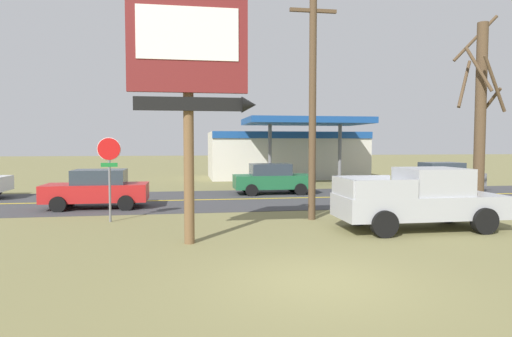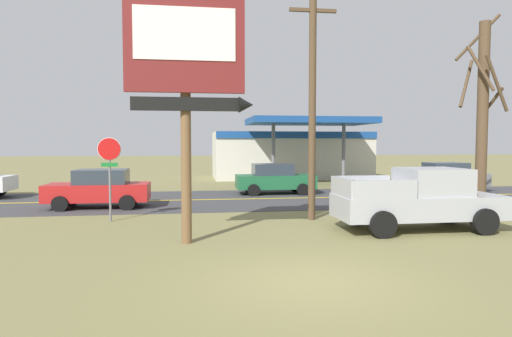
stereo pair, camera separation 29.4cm
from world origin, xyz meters
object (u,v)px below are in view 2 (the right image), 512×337
Objects in this scene: motel_sign at (187,69)px; utility_pole at (312,90)px; gas_station at (290,153)px; pickup_silver_parked_on_lawn at (420,200)px; car_grey_near_lane at (447,177)px; car_green_mid_lane at (275,179)px; bare_tree at (482,115)px; stop_sign at (110,164)px; car_red_far_lane at (99,189)px.

motel_sign is 5.45m from utility_pole.
gas_station reaches higher than pickup_silver_parked_on_lawn.
motel_sign is 18.81m from car_grey_near_lane.
pickup_silver_parked_on_lawn is at bearing -75.11° from car_green_mid_lane.
bare_tree is at bearing 16.26° from motel_sign.
car_red_far_lane is (-1.06, 3.42, -1.20)m from stop_sign.
pickup_silver_parked_on_lawn is at bearing -91.41° from gas_station.
car_grey_near_lane and car_green_mid_lane have the same top height.
car_green_mid_lane is at bearing 127.85° from bare_tree.
utility_pole is 6.54m from bare_tree.
utility_pole is 2.07× the size of car_red_far_lane.
gas_station reaches higher than stop_sign.
gas_station is 18.87m from car_red_far_lane.
pickup_silver_parked_on_lawn is 12.75m from car_red_far_lane.
gas_station reaches higher than car_red_far_lane.
car_grey_near_lane is 1.00× the size of car_red_far_lane.
motel_sign is 1.64× the size of car_green_mid_lane.
utility_pole is at bearing -26.30° from car_red_far_lane.
car_green_mid_lane is (-10.02, 0.00, 0.00)m from car_grey_near_lane.
motel_sign is 1.64× the size of car_grey_near_lane.
bare_tree is (13.59, -0.76, 1.79)m from stop_sign.
stop_sign reaches higher than car_green_mid_lane.
motel_sign is 2.33× the size of stop_sign.
car_red_far_lane is at bearing -127.93° from gas_station.
stop_sign is 13.73m from bare_tree.
stop_sign is at bearing -134.31° from car_green_mid_lane.
stop_sign reaches higher than pickup_silver_parked_on_lawn.
motel_sign is at bearing -54.81° from stop_sign.
bare_tree is at bearing 31.35° from pickup_silver_parked_on_lawn.
pickup_silver_parked_on_lawn reaches higher than car_red_far_lane.
pickup_silver_parked_on_lawn is (-3.59, -2.19, -2.85)m from bare_tree.
car_grey_near_lane is at bearing -58.16° from gas_station.
car_green_mid_lane is at bearing -106.81° from gas_station.
bare_tree reaches higher than motel_sign.
bare_tree reaches higher than gas_station.
utility_pole reaches higher than motel_sign.
car_green_mid_lane is (4.48, 11.33, -3.89)m from motel_sign.
bare_tree is (6.49, -0.14, -0.83)m from utility_pole.
utility_pole reaches higher than pickup_silver_parked_on_lawn.
stop_sign is 21.08m from gas_station.
gas_station is at bearing 70.73° from motel_sign.
motel_sign is at bearing -172.37° from pickup_silver_parked_on_lawn.
pickup_silver_parked_on_lawn is 10.72m from car_green_mid_lane.
pickup_silver_parked_on_lawn is (-0.52, -21.22, -0.98)m from gas_station.
car_red_far_lane is (-18.32, -4.00, 0.00)m from car_grey_near_lane.
motel_sign is 0.79× the size of utility_pole.
car_green_mid_lane is at bearing 89.01° from utility_pole.
stop_sign is at bearing 163.58° from pickup_silver_parked_on_lawn.
gas_station is 12.83m from car_grey_near_lane.
bare_tree is at bearing -52.15° from car_green_mid_lane.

